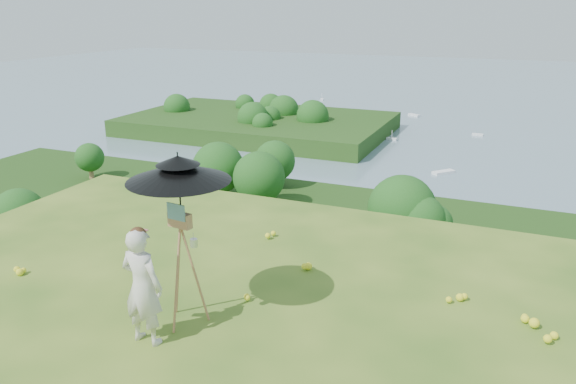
% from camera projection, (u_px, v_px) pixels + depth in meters
% --- Properties ---
extents(shoreline_tier, '(170.00, 28.00, 8.00)m').
position_uv_depth(shoreline_tier, '(482.00, 294.00, 82.02)').
color(shoreline_tier, '#736D5C').
rests_on(shoreline_tier, bay_water).
extents(bay_water, '(700.00, 700.00, 0.00)m').
position_uv_depth(bay_water, '(519.00, 106.00, 225.60)').
color(bay_water, '#6F8A9E').
rests_on(bay_water, ground).
extents(peninsula, '(90.00, 60.00, 12.00)m').
position_uv_depth(peninsula, '(258.00, 116.00, 177.54)').
color(peninsula, '#1B3C10').
rests_on(peninsula, bay_water).
extents(slope_trees, '(110.00, 50.00, 6.00)m').
position_uv_depth(slope_trees, '(465.00, 283.00, 40.46)').
color(slope_trees, '#1F5419').
rests_on(slope_trees, forest_slope).
extents(harbor_town, '(110.00, 22.00, 5.00)m').
position_uv_depth(harbor_town, '(487.00, 253.00, 79.97)').
color(harbor_town, silver).
rests_on(harbor_town, shoreline_tier).
extents(moored_boats, '(140.00, 140.00, 0.70)m').
position_uv_depth(moored_boats, '(464.00, 144.00, 161.08)').
color(moored_boats, white).
rests_on(moored_boats, bay_water).
extents(painter, '(0.56, 0.38, 1.50)m').
position_uv_depth(painter, '(142.00, 287.00, 6.72)').
color(painter, silver).
rests_on(painter, ground).
extents(field_easel, '(0.70, 0.70, 1.66)m').
position_uv_depth(field_easel, '(183.00, 264.00, 7.13)').
color(field_easel, '#A56945').
rests_on(field_easel, ground).
extents(sun_umbrella, '(1.47, 1.47, 0.93)m').
position_uv_depth(sun_umbrella, '(179.00, 189.00, 6.84)').
color(sun_umbrella, black).
rests_on(sun_umbrella, field_easel).
extents(painter_cap, '(0.22, 0.25, 0.10)m').
position_uv_depth(painter_cap, '(137.00, 231.00, 6.49)').
color(painter_cap, '#DD7B79').
rests_on(painter_cap, painter).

